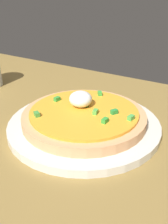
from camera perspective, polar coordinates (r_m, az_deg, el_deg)
The scene contains 3 objects.
dining_table at distance 46.28cm, azimuth -2.36°, elevation -8.20°, with size 129.12×75.66×3.14cm, color olive.
plate at distance 48.92cm, azimuth -0.00°, elevation -2.86°, with size 29.22×29.22×1.48cm, color silver.
pizza at distance 48.04cm, azimuth -0.03°, elevation -0.74°, with size 23.67×23.67×5.43cm.
Camera 1 is at (-21.55, 31.14, 28.16)cm, focal length 40.15 mm.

